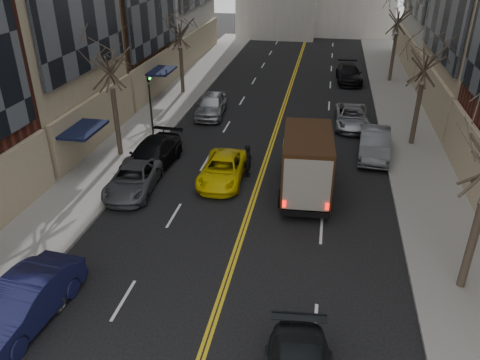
# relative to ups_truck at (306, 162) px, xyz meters

# --- Properties ---
(sidewalk_left) EXTENTS (4.00, 66.00, 0.15)m
(sidewalk_left) POSITION_rel_ups_truck_xyz_m (-11.50, 9.53, -1.65)
(sidewalk_left) COLOR slate
(sidewalk_left) RESTS_ON ground
(sidewalk_right) EXTENTS (4.00, 66.00, 0.15)m
(sidewalk_right) POSITION_rel_ups_truck_xyz_m (6.50, 9.53, -1.65)
(sidewalk_right) COLOR slate
(sidewalk_right) RESTS_ON ground
(tree_lf_mid) EXTENTS (3.20, 3.20, 8.91)m
(tree_lf_mid) POSITION_rel_ups_truck_xyz_m (-11.30, 2.53, 4.87)
(tree_lf_mid) COLOR #382D23
(tree_lf_mid) RESTS_ON sidewalk_left
(tree_lf_far) EXTENTS (3.20, 3.20, 8.12)m
(tree_lf_far) POSITION_rel_ups_truck_xyz_m (-11.30, 15.53, 4.30)
(tree_lf_far) COLOR #382D23
(tree_lf_far) RESTS_ON sidewalk_left
(tree_rt_mid) EXTENTS (3.20, 3.20, 8.32)m
(tree_rt_mid) POSITION_rel_ups_truck_xyz_m (6.30, 7.53, 4.44)
(tree_rt_mid) COLOR #382D23
(tree_rt_mid) RESTS_ON sidewalk_right
(tree_rt_far) EXTENTS (3.20, 3.20, 9.11)m
(tree_rt_far) POSITION_rel_ups_truck_xyz_m (6.30, 22.53, 5.02)
(tree_rt_far) COLOR #382D23
(tree_rt_far) RESTS_ON sidewalk_right
(traffic_signal) EXTENTS (0.29, 0.26, 4.70)m
(traffic_signal) POSITION_rel_ups_truck_xyz_m (-9.90, 4.52, 1.09)
(traffic_signal) COLOR black
(traffic_signal) RESTS_ON sidewalk_left
(ups_truck) EXTENTS (2.87, 6.38, 3.42)m
(ups_truck) POSITION_rel_ups_truck_xyz_m (0.00, 0.00, 0.00)
(ups_truck) COLOR black
(ups_truck) RESTS_ON ground
(taxi) EXTENTS (2.35, 4.88, 1.34)m
(taxi) POSITION_rel_ups_truck_xyz_m (-4.47, 0.49, -1.05)
(taxi) COLOR yellow
(taxi) RESTS_ON ground
(pedestrian) EXTENTS (0.54, 0.73, 1.83)m
(pedestrian) POSITION_rel_ups_truck_xyz_m (-3.22, 1.38, -0.81)
(pedestrian) COLOR black
(pedestrian) RESTS_ON ground
(parked_lf_a) EXTENTS (2.09, 4.16, 1.36)m
(parked_lf_a) POSITION_rel_ups_truck_xyz_m (-8.80, -11.41, -1.04)
(parked_lf_a) COLOR #979A9E
(parked_lf_a) RESTS_ON ground
(parked_lf_b) EXTENTS (2.16, 5.10, 1.64)m
(parked_lf_b) POSITION_rel_ups_truck_xyz_m (-8.80, -11.06, -0.91)
(parked_lf_b) COLOR #13163D
(parked_lf_b) RESTS_ON ground
(parked_lf_c) EXTENTS (2.66, 5.03, 1.35)m
(parked_lf_c) POSITION_rel_ups_truck_xyz_m (-8.80, -1.45, -1.05)
(parked_lf_c) COLOR #484B50
(parked_lf_c) RESTS_ON ground
(parked_lf_d) EXTENTS (2.52, 5.53, 1.57)m
(parked_lf_d) POSITION_rel_ups_truck_xyz_m (-8.80, 1.32, -0.94)
(parked_lf_d) COLOR black
(parked_lf_d) RESTS_ON ground
(parked_lf_e) EXTENTS (2.27, 4.93, 1.64)m
(parked_lf_e) POSITION_rel_ups_truck_xyz_m (-7.60, 10.64, -0.90)
(parked_lf_e) COLOR #A4A8AC
(parked_lf_e) RESTS_ON ground
(parked_rt_a) EXTENTS (2.06, 5.05, 1.63)m
(parked_rt_a) POSITION_rel_ups_truck_xyz_m (3.80, 5.37, -0.91)
(parked_rt_a) COLOR #515559
(parked_rt_a) RESTS_ON ground
(parked_rt_b) EXTENTS (2.41, 5.01, 1.38)m
(parked_rt_b) POSITION_rel_ups_truck_xyz_m (2.60, 10.29, -1.03)
(parked_rt_b) COLOR #93959A
(parked_rt_b) RESTS_ON ground
(parked_rt_c) EXTENTS (2.52, 5.39, 1.52)m
(parked_rt_c) POSITION_rel_ups_truck_xyz_m (2.60, 21.78, -0.96)
(parked_rt_c) COLOR black
(parked_rt_c) RESTS_ON ground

